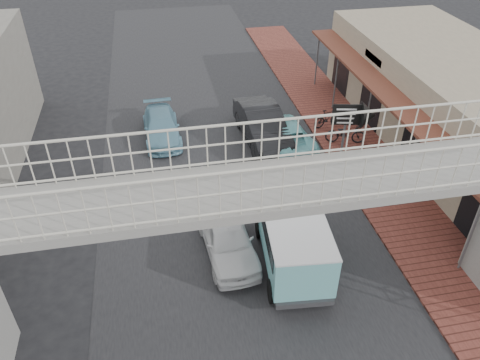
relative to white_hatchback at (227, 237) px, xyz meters
name	(u,v)px	position (x,y,z in m)	size (l,w,h in m)	color
ground	(238,237)	(0.50, 0.66, -0.68)	(120.00, 120.00, 0.00)	black
road_strip	(238,237)	(0.50, 0.66, -0.67)	(10.00, 60.00, 0.01)	black
sidewalk	(372,170)	(7.00, 3.66, -0.63)	(3.00, 40.00, 0.10)	brown
shophouse_row	(464,110)	(11.47, 4.66, 1.33)	(7.20, 18.00, 4.00)	gray
footbridge	(267,249)	(0.50, -3.34, 2.50)	(16.40, 2.40, 6.34)	gray
white_hatchback	(227,237)	(0.00, 0.00, 0.00)	(1.60, 3.97, 1.35)	white
dark_sedan	(262,125)	(2.92, 7.14, 0.14)	(1.73, 4.97, 1.64)	black
angkot_curb	(285,134)	(3.87, 6.58, -0.09)	(1.94, 4.20, 1.17)	#7ACED4
angkot_far	(161,127)	(-1.76, 8.33, -0.09)	(1.64, 4.04, 1.17)	#699FB6
angkot_van	(294,236)	(1.99, -1.06, 0.66)	(2.32, 4.45, 2.10)	black
motorcycle_near	(345,133)	(6.65, 6.05, -0.09)	(0.65, 1.87, 0.98)	black
motorcycle_far	(328,118)	(6.38, 7.69, -0.11)	(0.44, 1.56, 0.94)	black
arrow_sign	(366,116)	(6.43, 3.99, 1.92)	(1.86, 1.22, 3.09)	#59595B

